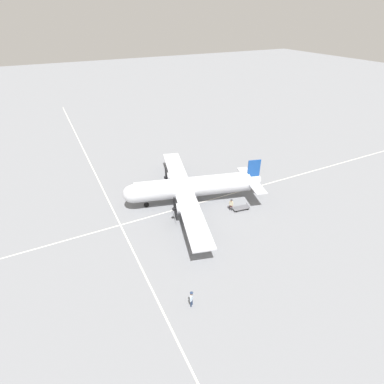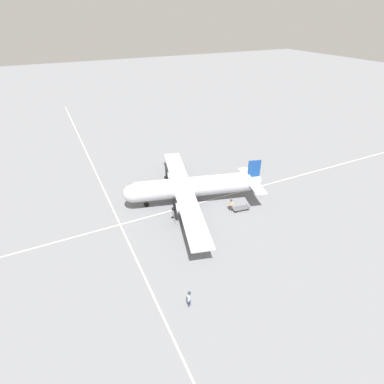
{
  "view_description": "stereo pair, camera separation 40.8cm",
  "coord_description": "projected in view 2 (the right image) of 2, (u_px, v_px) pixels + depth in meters",
  "views": [
    {
      "loc": [
        16.12,
        31.92,
        23.36
      ],
      "look_at": [
        0.0,
        0.0,
        1.64
      ],
      "focal_mm": 28.0,
      "sensor_mm": 36.0,
      "label": 1
    },
    {
      "loc": [
        15.76,
        32.1,
        23.36
      ],
      "look_at": [
        0.0,
        0.0,
        1.64
      ],
      "focal_mm": 28.0,
      "sensor_mm": 36.0,
      "label": 2
    }
  ],
  "objects": [
    {
      "name": "apron_line_eastwest",
      "position": [
        194.0,
        204.0,
        42.14
      ],
      "size": [
        120.0,
        0.16,
        0.01
      ],
      "color": "silver",
      "rests_on": "ground_plane"
    },
    {
      "name": "baggage_cart",
      "position": [
        241.0,
        208.0,
        40.83
      ],
      "size": [
        2.39,
        1.31,
        0.56
      ],
      "rotation": [
        0.0,
        0.0,
        6.14
      ],
      "color": "#56565B",
      "rests_on": "ground_plane"
    },
    {
      "name": "suitcase_near_door",
      "position": [
        231.0,
        205.0,
        41.46
      ],
      "size": [
        0.47,
        0.15,
        0.55
      ],
      "color": "maroon",
      "rests_on": "ground_plane"
    },
    {
      "name": "ground_plane",
      "position": [
        192.0,
        202.0,
        42.69
      ],
      "size": [
        300.0,
        300.0,
        0.0
      ],
      "primitive_type": "plane",
      "color": "slate"
    },
    {
      "name": "apron_line_northsouth",
      "position": [
        119.0,
        221.0,
        38.7
      ],
      "size": [
        0.16,
        120.0,
        0.01
      ],
      "color": "silver",
      "rests_on": "ground_plane"
    },
    {
      "name": "passenger_boarding",
      "position": [
        231.0,
        204.0,
        40.28
      ],
      "size": [
        0.4,
        0.49,
        1.71
      ],
      "rotation": [
        0.0,
        0.0,
        5.32
      ],
      "color": "#2D2D33",
      "rests_on": "ground_plane"
    },
    {
      "name": "airliner_main",
      "position": [
        189.0,
        187.0,
        41.33
      ],
      "size": [
        19.37,
        24.84,
        5.71
      ],
      "rotation": [
        0.0,
        0.0,
        6.02
      ],
      "color": "silver",
      "rests_on": "ground_plane"
    },
    {
      "name": "crew_foreground",
      "position": [
        189.0,
        298.0,
        27.1
      ],
      "size": [
        0.47,
        0.42,
        1.76
      ],
      "rotation": [
        0.0,
        0.0,
        -2.43
      ],
      "color": "navy",
      "rests_on": "ground_plane"
    }
  ]
}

